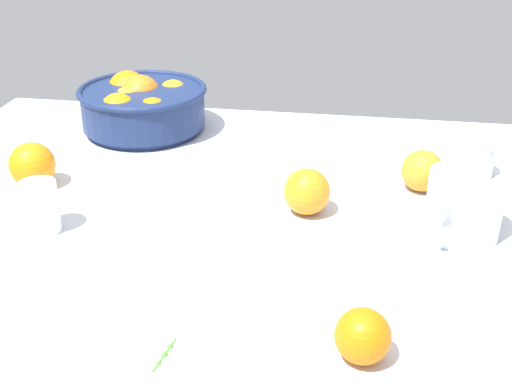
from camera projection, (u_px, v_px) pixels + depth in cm
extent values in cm
cube|color=silver|center=(251.00, 235.00, 104.24)|extent=(130.83, 105.45, 3.00)
cylinder|color=navy|center=(145.00, 128.00, 140.14)|extent=(23.11, 23.11, 1.20)
cylinder|color=navy|center=(143.00, 108.00, 138.20)|extent=(25.12, 25.12, 7.56)
torus|color=navy|center=(142.00, 90.00, 136.52)|extent=(26.32, 26.32, 1.20)
sphere|color=orange|center=(163.00, 109.00, 136.47)|extent=(6.71, 6.71, 6.71)
sphere|color=orange|center=(173.00, 95.00, 141.28)|extent=(6.68, 6.68, 6.68)
sphere|color=orange|center=(141.00, 95.00, 139.43)|extent=(8.25, 8.25, 8.25)
sphere|color=orange|center=(128.00, 91.00, 143.16)|extent=(8.74, 8.74, 8.74)
sphere|color=orange|center=(128.00, 104.00, 137.75)|extent=(6.98, 6.98, 6.98)
sphere|color=orange|center=(118.00, 111.00, 132.21)|extent=(7.21, 7.21, 7.21)
sphere|color=orange|center=(153.00, 115.00, 131.76)|extent=(6.78, 6.78, 6.78)
cylinder|color=white|center=(464.00, 205.00, 99.17)|extent=(11.09, 11.09, 10.04)
cylinder|color=white|center=(471.00, 159.00, 95.90)|extent=(6.26, 6.26, 4.71)
cone|color=white|center=(485.00, 140.00, 97.95)|extent=(4.03, 3.97, 2.80)
torus|color=white|center=(445.00, 214.00, 94.45)|extent=(4.01, 5.39, 5.62)
cylinder|color=#F8A33C|center=(462.00, 219.00, 100.26)|extent=(10.20, 10.20, 5.11)
cylinder|color=white|center=(40.00, 207.00, 100.73)|extent=(5.59, 5.59, 8.01)
cylinder|color=gold|center=(42.00, 217.00, 101.51)|extent=(4.92, 4.92, 4.50)
sphere|color=orange|center=(307.00, 192.00, 106.01)|extent=(7.45, 7.45, 7.45)
sphere|color=orange|center=(32.00, 165.00, 114.75)|extent=(7.89, 7.89, 7.89)
sphere|color=orange|center=(422.00, 171.00, 113.54)|extent=(7.12, 7.12, 7.12)
sphere|color=orange|center=(363.00, 336.00, 74.66)|extent=(6.43, 6.43, 6.43)
cylinder|color=#498B32|center=(164.00, 354.00, 76.55)|extent=(1.33, 6.07, 0.30)
sphere|color=#498B32|center=(170.00, 345.00, 77.77)|extent=(0.75, 0.75, 0.75)
sphere|color=#498B32|center=(164.00, 353.00, 76.48)|extent=(0.81, 0.81, 0.81)
sphere|color=#498B32|center=(158.00, 362.00, 75.19)|extent=(0.66, 0.66, 0.66)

